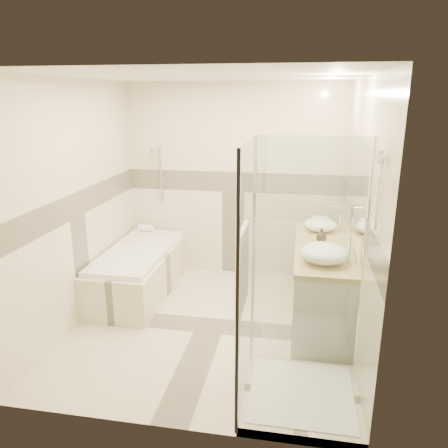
% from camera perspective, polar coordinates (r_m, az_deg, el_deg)
% --- Properties ---
extents(room, '(2.82, 3.02, 2.52)m').
position_cam_1_polar(room, '(4.25, -1.16, 1.83)').
color(room, beige).
rests_on(room, ground).
extents(bathtub, '(0.75, 1.70, 0.56)m').
position_cam_1_polar(bathtub, '(5.43, -11.07, -5.76)').
color(bathtub, beige).
rests_on(bathtub, ground).
extents(vanity, '(0.58, 1.62, 0.85)m').
position_cam_1_polar(vanity, '(4.73, 12.54, -7.72)').
color(vanity, silver).
rests_on(vanity, ground).
extents(shower_enclosure, '(0.96, 0.93, 2.04)m').
position_cam_1_polar(shower_enclosure, '(3.56, 8.47, -14.64)').
color(shower_enclosure, beige).
rests_on(shower_enclosure, ground).
extents(vessel_sink_near, '(0.37, 0.37, 0.15)m').
position_cam_1_polar(vessel_sink_near, '(5.07, 12.45, -0.06)').
color(vessel_sink_near, white).
rests_on(vessel_sink_near, vanity).
extents(vessel_sink_far, '(0.44, 0.44, 0.18)m').
position_cam_1_polar(vessel_sink_far, '(4.13, 12.91, -3.72)').
color(vessel_sink_far, white).
rests_on(vessel_sink_far, vanity).
extents(faucet_near, '(0.13, 0.03, 0.30)m').
position_cam_1_polar(faucet_near, '(5.06, 14.95, 0.94)').
color(faucet_near, silver).
rests_on(faucet_near, vanity).
extents(faucet_far, '(0.11, 0.03, 0.27)m').
position_cam_1_polar(faucet_far, '(4.12, 15.97, -3.00)').
color(faucet_far, silver).
rests_on(faucet_far, vanity).
extents(amenity_bottle_a, '(0.08, 0.08, 0.15)m').
position_cam_1_polar(amenity_bottle_a, '(4.49, 12.70, -2.23)').
color(amenity_bottle_a, black).
rests_on(amenity_bottle_a, vanity).
extents(amenity_bottle_b, '(0.13, 0.13, 0.14)m').
position_cam_1_polar(amenity_bottle_b, '(4.70, 12.60, -1.41)').
color(amenity_bottle_b, black).
rests_on(amenity_bottle_b, vanity).
extents(folded_towels, '(0.18, 0.29, 0.09)m').
position_cam_1_polar(folded_towels, '(5.25, 12.37, 0.17)').
color(folded_towels, white).
rests_on(folded_towels, vanity).
extents(rolled_towel, '(0.20, 0.09, 0.09)m').
position_cam_1_polar(rolled_towel, '(6.01, -10.19, -0.49)').
color(rolled_towel, white).
rests_on(rolled_towel, bathtub).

